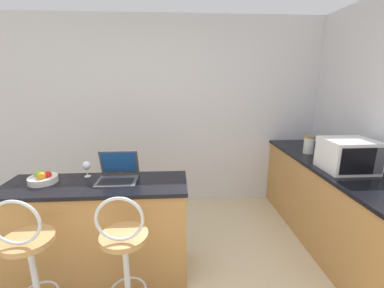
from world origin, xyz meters
TOP-DOWN VIEW (x-y plane):
  - wall_back at (0.00, 2.33)m, footprint 12.00×0.06m
  - breakfast_bar at (-0.45, 0.85)m, footprint 1.58×0.52m
  - counter_right at (1.95, 0.90)m, footprint 0.65×2.83m
  - bar_stool_near at (-0.77, 0.33)m, footprint 0.40×0.40m
  - bar_stool_far at (-0.12, 0.33)m, footprint 0.40×0.40m
  - laptop at (-0.27, 0.93)m, footprint 0.35×0.31m
  - microwave at (1.93, 1.02)m, footprint 0.46×0.40m
  - fruit_bowl at (-0.91, 0.89)m, footprint 0.24×0.24m
  - storage_jar at (1.85, 1.62)m, footprint 0.12×0.12m
  - wine_glass_tall at (-0.57, 1.01)m, footprint 0.08×0.08m
  - mug_white at (1.89, 1.42)m, footprint 0.09×0.08m

SIDE VIEW (x-z plane):
  - counter_right at x=1.95m, z-range 0.00..0.91m
  - breakfast_bar at x=-0.45m, z-range 0.00..0.91m
  - bar_stool_near at x=-0.77m, z-range -0.02..1.04m
  - bar_stool_far at x=-0.12m, z-range -0.02..1.04m
  - fruit_bowl at x=-0.91m, z-range 0.89..1.00m
  - mug_white at x=1.89m, z-range 0.91..1.01m
  - laptop at x=-0.27m, z-range 0.85..1.10m
  - wine_glass_tall at x=-0.57m, z-range 0.94..1.09m
  - storage_jar at x=1.85m, z-range 0.91..1.12m
  - microwave at x=1.93m, z-range 0.91..1.22m
  - wall_back at x=0.00m, z-range 0.00..2.60m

